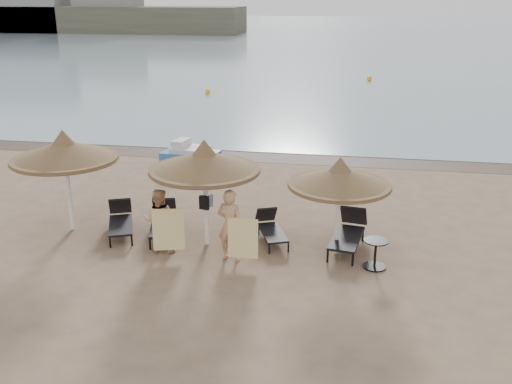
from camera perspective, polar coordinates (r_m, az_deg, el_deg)
ground at (r=13.55m, az=-4.23°, el=-7.25°), size 160.00×160.00×0.00m
sea at (r=91.98m, az=8.27°, el=15.36°), size 200.00×140.00×0.03m
wet_sand_strip at (r=22.19m, az=1.61°, el=3.50°), size 200.00×1.60×0.01m
far_shore at (r=93.93m, az=-7.91°, el=17.22°), size 150.00×54.80×12.00m
palapa_left at (r=15.53m, az=-18.62°, el=3.92°), size 2.78×2.78×2.75m
palapa_center at (r=13.88m, az=-5.16°, el=3.03°), size 2.75×2.75×2.73m
palapa_right at (r=13.52m, az=8.36°, el=1.46°), size 2.47×2.47×2.45m
lounger_far_left at (r=15.55m, az=-13.39°, el=-2.70°), size 1.21×1.86×0.79m
lounger_near_left at (r=15.24m, az=-9.25°, el=-2.80°), size 1.08×1.95×0.83m
lounger_near_right at (r=14.73m, az=1.47°, el=-3.56°), size 1.09×1.69×0.72m
lounger_far_right at (r=14.48m, az=9.26°, el=-3.92°), size 0.96×2.06×0.89m
side_table at (r=13.53m, az=11.83°, el=-6.15°), size 0.57×0.57×0.69m
person_left at (r=14.04m, az=-9.70°, el=-2.33°), size 0.92×0.65×1.87m
person_right at (r=13.34m, az=-2.60°, el=-2.78°), size 1.07×0.82×2.07m
towel_left at (r=13.70m, az=-8.75°, el=-3.75°), size 0.74×0.19×1.06m
towel_right at (r=13.19m, az=-1.32°, el=-4.67°), size 0.71×0.04×1.00m
bag_patterned at (r=14.37m, az=-4.85°, el=-0.86°), size 0.28×0.18×0.34m
bag_dark at (r=14.04m, az=-5.21°, el=-1.07°), size 0.26×0.14×0.35m
pedal_boat at (r=21.28m, az=-6.63°, el=3.64°), size 2.17×1.51×0.93m
buoy_left at (r=36.52m, az=-4.85°, el=9.99°), size 0.35×0.35×0.35m
buoy_mid at (r=42.83m, az=11.28°, el=11.08°), size 0.37×0.37×0.37m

